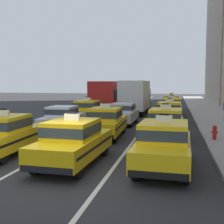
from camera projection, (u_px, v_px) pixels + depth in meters
ground_plane at (60, 174)px, 9.63m from camera, size 160.00×160.00×0.00m
lane_stripe_left_center at (122, 113)px, 29.41m from camera, size 0.14×80.00×0.01m
lane_stripe_center_right at (154, 114)px, 28.72m from camera, size 0.14×80.00×0.01m
sidewalk_curb at (221, 121)px, 22.65m from camera, size 4.00×90.00×0.15m
taxi_left_nearest at (5, 134)px, 12.26m from camera, size 1.96×4.62×1.96m
sedan_left_second at (63, 118)px, 18.38m from camera, size 1.88×4.35×1.58m
taxi_left_third at (87, 110)px, 23.32m from camera, size 1.88×4.58×1.96m
bus_left_fourth at (113, 94)px, 32.38m from camera, size 2.64×11.23×3.22m
taxi_center_nearest at (73, 141)px, 10.72m from camera, size 1.94×4.61×1.96m
taxi_center_second at (106, 122)px, 16.21m from camera, size 1.98×4.62×1.96m
sedan_center_third at (123, 113)px, 21.36m from camera, size 1.76×4.30×1.58m
box_truck_center_fourth at (136, 96)px, 28.49m from camera, size 2.42×7.01×3.27m
taxi_right_nearest at (164, 144)px, 10.21m from camera, size 1.95×4.61×1.96m
taxi_right_second at (165, 123)px, 15.51m from camera, size 1.94×4.61×1.96m
taxi_right_third at (169, 113)px, 21.29m from camera, size 1.97×4.62×1.96m
taxi_right_fourth at (172, 106)px, 27.40m from camera, size 1.83×4.56×1.96m
taxi_right_fifth at (171, 102)px, 33.08m from camera, size 1.82×4.56×1.96m
fire_hydrant at (215, 132)px, 14.75m from camera, size 0.36×0.22×0.73m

